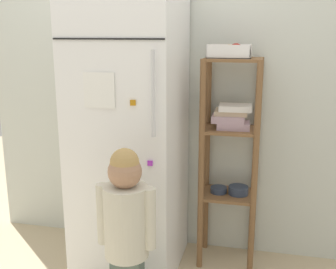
% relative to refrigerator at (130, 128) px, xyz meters
% --- Properties ---
extents(ground_plane, '(6.00, 6.00, 0.00)m').
position_rel_refrigerator_xyz_m(ground_plane, '(0.11, -0.02, -0.90)').
color(ground_plane, tan).
extents(kitchen_wall_back, '(2.46, 0.03, 2.30)m').
position_rel_refrigerator_xyz_m(kitchen_wall_back, '(0.11, 0.35, 0.25)').
color(kitchen_wall_back, silver).
rests_on(kitchen_wall_back, ground).
extents(refrigerator, '(0.60, 0.67, 1.80)m').
position_rel_refrigerator_xyz_m(refrigerator, '(0.00, 0.00, 0.00)').
color(refrigerator, white).
rests_on(refrigerator, ground).
extents(child_standing, '(0.30, 0.22, 0.93)m').
position_rel_refrigerator_xyz_m(child_standing, '(0.15, -0.55, -0.34)').
color(child_standing, '#506159').
rests_on(child_standing, ground).
extents(pantry_shelf_unit, '(0.35, 0.29, 1.31)m').
position_rel_refrigerator_xyz_m(pantry_shelf_unit, '(0.59, 0.18, -0.11)').
color(pantry_shelf_unit, brown).
rests_on(pantry_shelf_unit, ground).
extents(fruit_bin, '(0.25, 0.19, 0.09)m').
position_rel_refrigerator_xyz_m(fruit_bin, '(0.57, 0.17, 0.45)').
color(fruit_bin, white).
rests_on(fruit_bin, pantry_shelf_unit).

